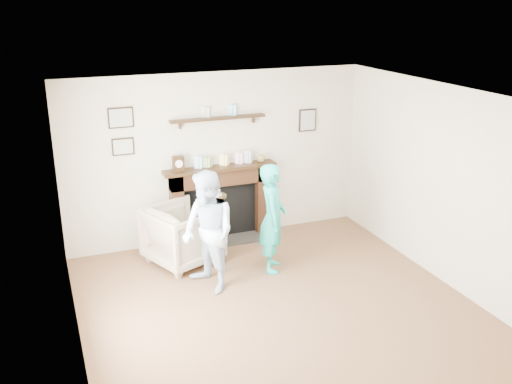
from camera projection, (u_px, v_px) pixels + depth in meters
ground at (286, 317)px, 6.57m from camera, size 5.00×5.00×0.00m
room_shell at (264, 166)px, 6.64m from camera, size 4.54×5.02×2.52m
armchair at (184, 261)px, 7.93m from camera, size 1.15×1.14×0.81m
man at (210, 288)px, 7.21m from camera, size 0.78×0.89×1.53m
woman at (272, 268)px, 7.72m from camera, size 0.53×0.63×1.47m
pedestal_table at (214, 216)px, 7.66m from camera, size 0.35×0.35×1.14m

